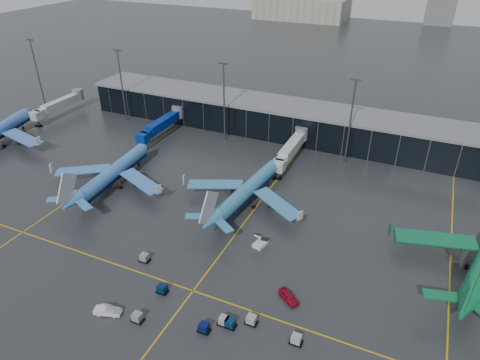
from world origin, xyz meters
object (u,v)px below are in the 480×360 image
at_px(airliner_klm_near, 248,182).
at_px(baggage_carts, 204,310).
at_px(mobile_airstair, 260,243).
at_px(service_van_red, 289,297).
at_px(airliner_arkefly, 113,164).
at_px(service_van_white, 108,311).

bearing_deg(airliner_klm_near, baggage_carts, -72.91).
distance_m(mobile_airstair, service_van_red, 16.72).
bearing_deg(baggage_carts, service_van_red, 36.26).
relative_size(airliner_arkefly, baggage_carts, 1.05).
height_order(baggage_carts, mobile_airstair, mobile_airstair).
bearing_deg(service_van_white, baggage_carts, -83.71).
height_order(airliner_arkefly, mobile_airstair, airliner_arkefly).
relative_size(airliner_klm_near, service_van_red, 8.00).
height_order(airliner_arkefly, service_van_red, airliner_arkefly).
height_order(airliner_klm_near, service_van_white, airliner_klm_near).
xyz_separation_m(airliner_arkefly, mobile_airstair, (45.99, -8.47, -5.26)).
distance_m(baggage_carts, mobile_airstair, 22.27).
bearing_deg(baggage_carts, mobile_airstair, 84.75).
height_order(airliner_arkefly, service_van_white, airliner_arkefly).
distance_m(baggage_carts, service_van_red, 16.00).
distance_m(airliner_arkefly, service_van_white, 47.51).
xyz_separation_m(airliner_klm_near, mobile_airstair, (9.44, -15.00, -5.17)).
bearing_deg(baggage_carts, airliner_arkefly, 145.11).
bearing_deg(airliner_klm_near, airliner_arkefly, -164.04).
distance_m(airliner_arkefly, airliner_klm_near, 37.13).
bearing_deg(airliner_arkefly, service_van_red, -24.96).
bearing_deg(service_van_red, airliner_arkefly, 105.13).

